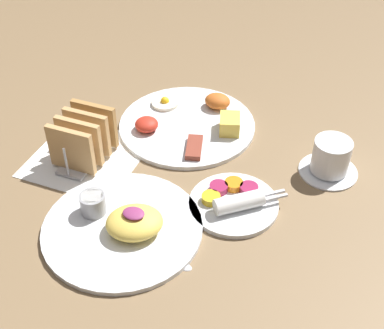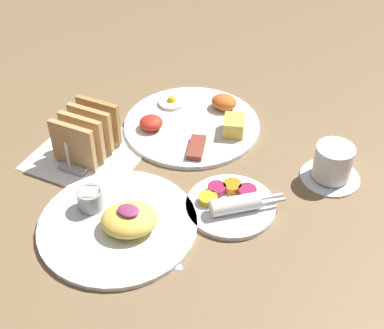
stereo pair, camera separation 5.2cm
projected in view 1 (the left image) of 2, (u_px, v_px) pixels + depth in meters
ground_plane at (146, 187)px, 1.06m from camera, size 3.00×3.00×0.00m
napkin_flat at (87, 157)px, 1.13m from camera, size 0.22×0.22×0.00m
plate_breakfast at (190, 123)px, 1.21m from camera, size 0.31×0.31×0.05m
plate_condiments at (234, 202)px, 1.01m from camera, size 0.18×0.17×0.04m
plate_foreground at (123, 224)px, 0.97m from camera, size 0.29×0.29×0.06m
toast_rack at (84, 138)px, 1.10m from camera, size 0.10×0.15×0.10m
coffee_cup at (331, 159)px, 1.07m from camera, size 0.12×0.12×0.08m
teaspoon at (182, 252)px, 0.93m from camera, size 0.08×0.11×0.01m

